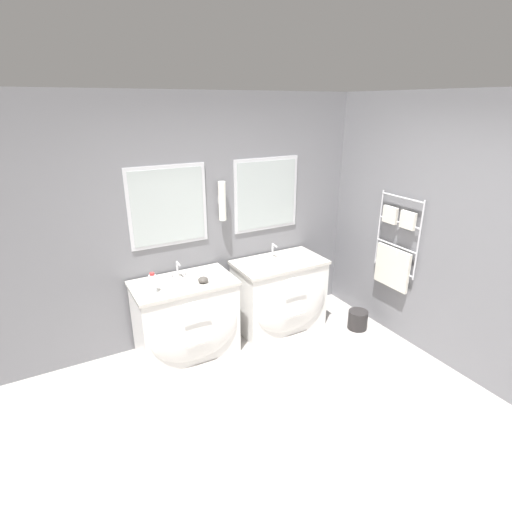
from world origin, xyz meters
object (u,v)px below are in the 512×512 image
Objects in this scene: amenity_bowl at (203,280)px; waste_bin at (358,319)px; vanity_right at (280,294)px; toiletry_bottle at (153,283)px; vanity_left at (187,319)px.

waste_bin is at bearing -13.19° from amenity_bowl.
vanity_right is 9.90× the size of amenity_bowl.
toiletry_bottle is 0.88× the size of waste_bin.
toiletry_bottle is 2.40m from waste_bin.
waste_bin is at bearing -32.59° from vanity_right.
vanity_left is 4.46× the size of waste_bin.
vanity_left is 0.59m from toiletry_bottle.
amenity_bowl is 0.45× the size of waste_bin.
amenity_bowl is 1.93m from waste_bin.
vanity_right is at bearing 4.90° from amenity_bowl.
amenity_bowl is at bearing 166.81° from waste_bin.
vanity_right is 0.96m from waste_bin.
vanity_left is at bearing 180.00° from vanity_right.
toiletry_bottle is (-0.32, -0.06, 0.50)m from vanity_left.
toiletry_bottle reaches higher than amenity_bowl.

